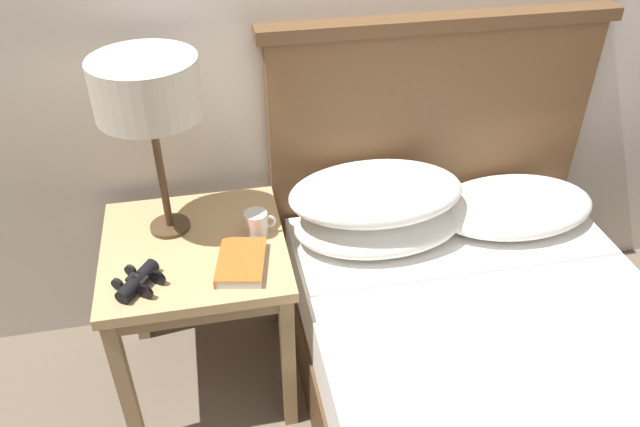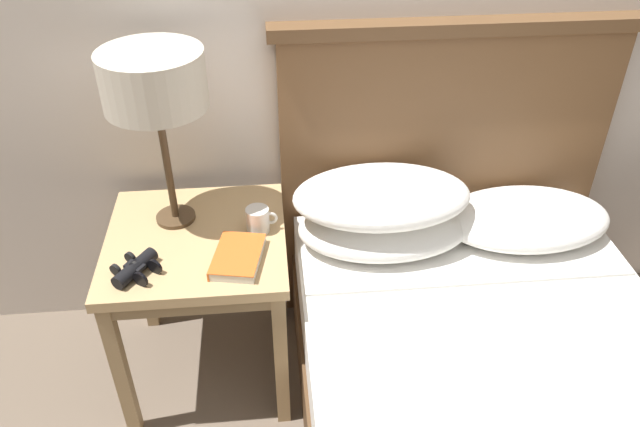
{
  "view_description": "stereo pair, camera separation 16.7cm",
  "coord_description": "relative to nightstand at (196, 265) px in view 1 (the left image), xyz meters",
  "views": [
    {
      "loc": [
        -0.5,
        -0.88,
        1.85
      ],
      "look_at": [
        -0.18,
        0.68,
        0.72
      ],
      "focal_mm": 35.0,
      "sensor_mm": 36.0,
      "label": 1
    },
    {
      "loc": [
        -0.33,
        -0.9,
        1.85
      ],
      "look_at": [
        -0.18,
        0.68,
        0.72
      ],
      "focal_mm": 35.0,
      "sensor_mm": 36.0,
      "label": 2
    }
  ],
  "objects": [
    {
      "name": "book_on_nightstand",
      "position": [
        0.14,
        -0.14,
        0.1
      ],
      "size": [
        0.18,
        0.23,
        0.03
      ],
      "color": "silver",
      "rests_on": "nightstand"
    },
    {
      "name": "nightstand",
      "position": [
        0.0,
        0.0,
        0.0
      ],
      "size": [
        0.58,
        0.58,
        0.62
      ],
      "color": "tan",
      "rests_on": "ground_plane"
    },
    {
      "name": "bed",
      "position": [
        0.88,
        -0.51,
        -0.24
      ],
      "size": [
        1.26,
        1.92,
        1.2
      ],
      "color": "#4E3520",
      "rests_on": "ground_plane"
    },
    {
      "name": "table_lamp",
      "position": [
        -0.07,
        0.11,
        0.57
      ],
      "size": [
        0.31,
        0.31,
        0.58
      ],
      "color": "#4C3823",
      "rests_on": "nightstand"
    },
    {
      "name": "coffee_mug",
      "position": [
        0.21,
        0.01,
        0.13
      ],
      "size": [
        0.1,
        0.08,
        0.08
      ],
      "color": "silver",
      "rests_on": "nightstand"
    },
    {
      "name": "binoculars_pair",
      "position": [
        -0.16,
        -0.17,
        0.11
      ],
      "size": [
        0.16,
        0.16,
        0.05
      ],
      "color": "black",
      "rests_on": "nightstand"
    }
  ]
}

